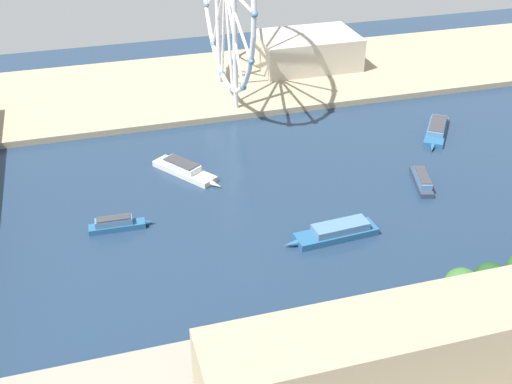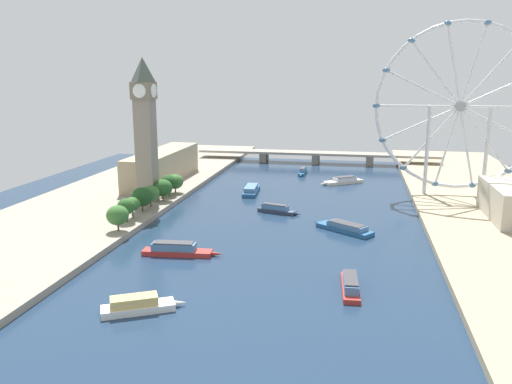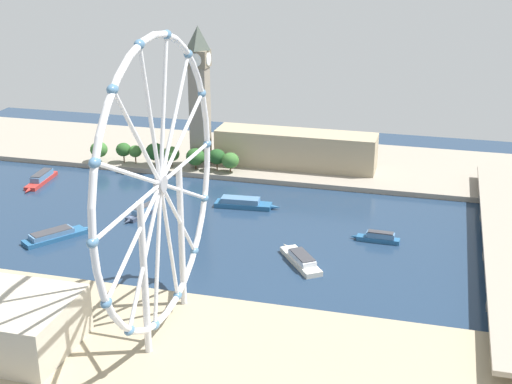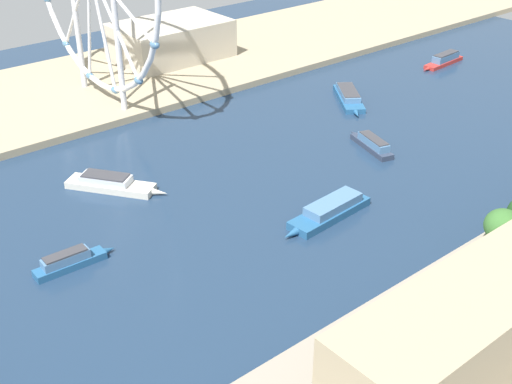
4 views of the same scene
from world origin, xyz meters
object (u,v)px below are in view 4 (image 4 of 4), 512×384
at_px(parliament_block, 504,306).
at_px(tour_boat_7, 444,60).
at_px(tour_boat_2, 349,97).
at_px(tour_boat_5, 70,261).
at_px(riverside_hall, 171,40).
at_px(tour_boat_0, 330,211).
at_px(tour_boat_6, 372,144).
at_px(tour_boat_3, 111,184).

relative_size(parliament_block, tour_boat_7, 3.14).
xyz_separation_m(tour_boat_2, tour_boat_5, (-37.46, 151.50, 0.12)).
distance_m(riverside_hall, tour_boat_5, 177.86).
xyz_separation_m(tour_boat_0, tour_boat_5, (26.83, 74.83, -0.12)).
distance_m(tour_boat_0, tour_boat_6, 53.48).
bearing_deg(tour_boat_5, riverside_hall, 49.45).
xyz_separation_m(parliament_block, tour_boat_7, (136.54, -164.83, -11.56)).
height_order(tour_boat_0, tour_boat_5, tour_boat_0).
distance_m(tour_boat_0, tour_boat_3, 74.21).
distance_m(riverside_hall, tour_boat_0, 164.14).
bearing_deg(tour_boat_0, tour_boat_5, -23.71).
relative_size(parliament_block, tour_boat_2, 3.04).
relative_size(tour_boat_5, tour_boat_6, 0.91).
relative_size(tour_boat_6, tour_boat_7, 0.85).
distance_m(tour_boat_3, tour_boat_6, 97.71).
xyz_separation_m(tour_boat_3, tour_boat_7, (8.39, -194.42, 0.25)).
distance_m(tour_boat_2, tour_boat_6, 49.18).
height_order(riverside_hall, tour_boat_0, riverside_hall).
xyz_separation_m(tour_boat_0, tour_boat_2, (64.30, -76.67, -0.24)).
xyz_separation_m(riverside_hall, tour_boat_7, (-89.07, -105.10, -9.76)).
height_order(tour_boat_3, tour_boat_5, tour_boat_5).
xyz_separation_m(tour_boat_0, tour_boat_3, (59.93, 43.77, -0.19)).
bearing_deg(tour_boat_7, tour_boat_0, 20.47).
distance_m(tour_boat_2, tour_boat_3, 120.52).
bearing_deg(tour_boat_3, tour_boat_7, 57.22).
bearing_deg(tour_boat_5, tour_boat_0, -17.60).
bearing_deg(tour_boat_0, riverside_hall, -110.12).
bearing_deg(tour_boat_3, tour_boat_6, 33.66).
xyz_separation_m(tour_boat_2, tour_boat_3, (-4.37, 120.44, 0.05)).
distance_m(tour_boat_3, tour_boat_5, 45.38).
xyz_separation_m(tour_boat_3, tour_boat_5, (-33.09, 31.05, 0.07)).
xyz_separation_m(tour_boat_2, tour_boat_7, (4.02, -73.98, 0.30)).
distance_m(riverside_hall, tour_boat_2, 98.67).
height_order(tour_boat_3, tour_boat_7, tour_boat_7).
height_order(tour_boat_6, tour_boat_7, tour_boat_7).
xyz_separation_m(tour_boat_5, tour_boat_7, (41.49, -225.48, 0.18)).
bearing_deg(tour_boat_6, tour_boat_7, -50.91).
height_order(riverside_hall, tour_boat_3, riverside_hall).
bearing_deg(tour_boat_6, tour_boat_0, 133.82).
bearing_deg(tour_boat_2, tour_boat_6, -1.25).
xyz_separation_m(riverside_hall, tour_boat_6, (-132.61, -1.85, -9.93)).
bearing_deg(tour_boat_3, riverside_hall, 102.24).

